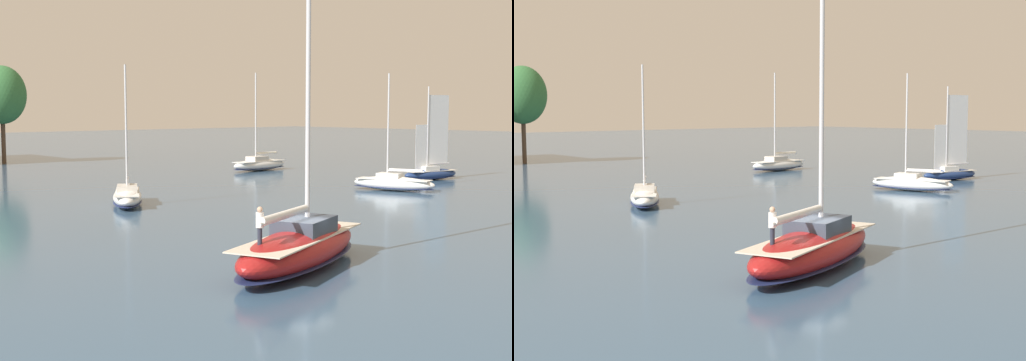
{
  "view_description": "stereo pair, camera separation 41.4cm",
  "coord_description": "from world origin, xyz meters",
  "views": [
    {
      "loc": [
        -23.09,
        -22.72,
        7.3
      ],
      "look_at": [
        0.0,
        3.0,
        3.85
      ],
      "focal_mm": 50.0,
      "sensor_mm": 36.0,
      "label": 1
    },
    {
      "loc": [
        -22.78,
        -22.99,
        7.3
      ],
      "look_at": [
        0.0,
        3.0,
        3.85
      ],
      "focal_mm": 50.0,
      "sensor_mm": 36.0,
      "label": 2
    }
  ],
  "objects": [
    {
      "name": "sailboat_moored_outer_mooring",
      "position": [
        28.93,
        16.61,
        0.72
      ],
      "size": [
        4.35,
        7.95,
        10.54
      ],
      "color": "white",
      "rests_on": "ground"
    },
    {
      "name": "sailboat_moored_near_marina",
      "position": [
        34.18,
        40.44,
        0.79
      ],
      "size": [
        8.6,
        2.95,
        11.63
      ],
      "color": "white",
      "rests_on": "ground"
    },
    {
      "name": "sailboat_moored_far_slip",
      "position": [
        5.71,
        24.09,
        0.72
      ],
      "size": [
        5.98,
        7.69,
        10.65
      ],
      "color": "white",
      "rests_on": "ground"
    },
    {
      "name": "ground_plane",
      "position": [
        0.0,
        0.0,
        0.0
      ],
      "size": [
        400.0,
        400.0,
        0.0
      ],
      "primitive_type": "plane",
      "color": "#385675"
    },
    {
      "name": "tree_shore_left",
      "position": [
        15.83,
        71.78,
        9.25
      ],
      "size": [
        6.42,
        6.42,
        13.21
      ],
      "color": "#4C3828",
      "rests_on": "ground"
    },
    {
      "name": "sailboat_moored_mid_channel",
      "position": [
        39.88,
        20.12,
        0.81
      ],
      "size": [
        7.28,
        3.33,
        9.67
      ],
      "color": "navy",
      "rests_on": "ground"
    },
    {
      "name": "sailboat_main",
      "position": [
        0.02,
        0.01,
        1.04
      ],
      "size": [
        11.5,
        6.85,
        15.27
      ],
      "color": "maroon",
      "rests_on": "ground"
    }
  ]
}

